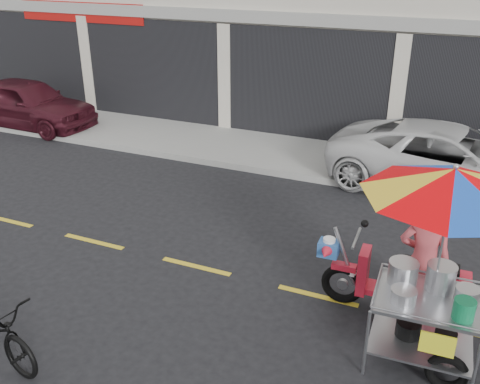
% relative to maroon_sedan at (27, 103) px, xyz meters
% --- Properties ---
extents(ground, '(90.00, 90.00, 0.00)m').
position_rel_maroon_sedan_xyz_m(ground, '(9.81, -4.69, -0.69)').
color(ground, black).
extents(sidewalk, '(45.00, 3.00, 0.15)m').
position_rel_maroon_sedan_xyz_m(sidewalk, '(9.81, 0.81, -0.61)').
color(sidewalk, gray).
rests_on(sidewalk, ground).
extents(centerline, '(42.00, 0.10, 0.01)m').
position_rel_maroon_sedan_xyz_m(centerline, '(9.81, -4.69, -0.68)').
color(centerline, gold).
rests_on(centerline, ground).
extents(maroon_sedan, '(4.07, 1.70, 1.38)m').
position_rel_maroon_sedan_xyz_m(maroon_sedan, '(0.00, 0.00, 0.00)').
color(maroon_sedan, '#3F111B').
rests_on(maroon_sedan, ground).
extents(white_pickup, '(5.15, 2.83, 1.37)m').
position_rel_maroon_sedan_xyz_m(white_pickup, '(11.22, 0.01, -0.01)').
color(white_pickup, silver).
rests_on(white_pickup, ground).
extents(food_vendor_rig, '(2.60, 2.04, 2.57)m').
position_rel_maroon_sedan_xyz_m(food_vendor_rig, '(11.26, -5.14, 0.93)').
color(food_vendor_rig, black).
rests_on(food_vendor_rig, ground).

